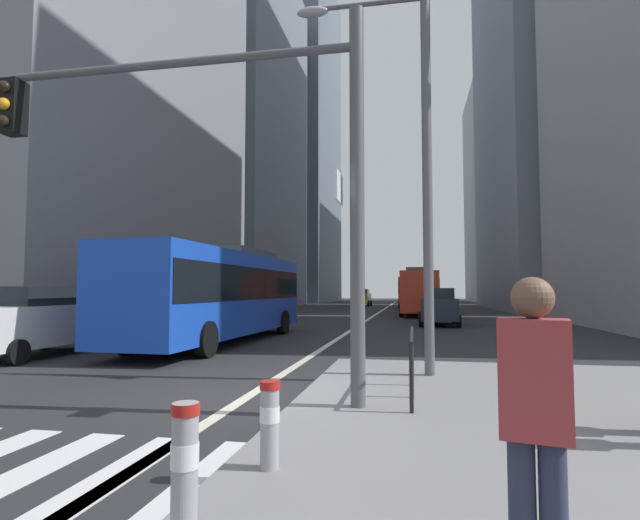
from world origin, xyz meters
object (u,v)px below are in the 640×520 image
car_oncoming_mid (362,297)px  bollard_left (270,420)px  city_bus_blue_oncoming (221,290)px  car_receding_far (438,306)px  sedan_white_oncoming (34,321)px  pedestrian_far (535,416)px  street_lamp_post (427,123)px  city_bus_red_receding (419,290)px  car_receding_near (427,296)px  city_bus_red_distant (412,290)px  bollard_front (185,464)px  traffic_signal_gantry (224,146)px

car_oncoming_mid → bollard_left: 52.21m
city_bus_blue_oncoming → car_receding_far: (7.93, 10.20, -0.85)m
sedan_white_oncoming → pedestrian_far: bearing=-39.3°
city_bus_blue_oncoming → sedan_white_oncoming: bearing=-130.6°
car_oncoming_mid → street_lamp_post: 47.06m
city_bus_red_receding → bollard_left: city_bus_red_receding is taller
city_bus_red_receding → pedestrian_far: size_ratio=6.53×
car_oncoming_mid → pedestrian_far: size_ratio=2.37×
city_bus_red_receding → street_lamp_post: size_ratio=1.45×
car_receding_near → bollard_left: (-3.01, -61.49, -0.38)m
car_receding_far → sedan_white_oncoming: bearing=-128.7°
city_bus_red_receding → car_receding_near: 28.36m
city_bus_blue_oncoming → car_receding_near: size_ratio=2.81×
city_bus_red_distant → street_lamp_post: street_lamp_post is taller
sedan_white_oncoming → city_bus_red_distant: (10.26, 41.71, 0.85)m
street_lamp_post → city_bus_red_receding: bearing=89.9°
car_receding_far → bollard_front: bearing=-96.7°
traffic_signal_gantry → bollard_front: (1.38, -4.06, -3.46)m
pedestrian_far → car_oncoming_mid: bearing=97.0°
bollard_front → pedestrian_far: 2.27m
traffic_signal_gantry → bollard_left: 4.65m
traffic_signal_gantry → pedestrian_far: (3.59, -4.26, -2.98)m
bollard_front → bollard_left: 1.44m
city_bus_blue_oncoming → city_bus_red_distant: (6.53, 37.34, -0.00)m
bollard_front → pedestrian_far: (2.21, -0.20, 0.48)m
city_bus_red_receding → traffic_signal_gantry: size_ratio=1.84×
city_bus_red_receding → car_receding_far: size_ratio=2.59×
bollard_left → bollard_front: bearing=-97.0°
car_oncoming_mid → bollard_left: size_ratio=5.10×
city_bus_blue_oncoming → sedan_white_oncoming: (-3.74, -4.37, -0.85)m
bollard_front → city_bus_red_distant: bearing=88.4°
car_receding_near → pedestrian_far: car_receding_near is taller
car_receding_near → traffic_signal_gantry: 59.12m
sedan_white_oncoming → bollard_left: 11.76m
car_oncoming_mid → pedestrian_far: bearing=-83.0°
car_oncoming_mid → car_receding_near: same height
city_bus_red_receding → car_receding_near: city_bus_red_receding is taller
bollard_left → car_receding_near: bearing=87.2°
city_bus_red_distant → pedestrian_far: (0.84, -50.81, -0.69)m
city_bus_blue_oncoming → street_lamp_post: (6.99, -6.28, 3.45)m
pedestrian_far → car_receding_near: bearing=89.1°
city_bus_blue_oncoming → car_oncoming_mid: (0.78, 40.17, -0.85)m
sedan_white_oncoming → street_lamp_post: bearing=-10.1°
traffic_signal_gantry → street_lamp_post: 4.50m
city_bus_blue_oncoming → pedestrian_far: (7.36, -13.47, -0.69)m
bollard_left → car_oncoming_mid: bearing=95.0°
city_bus_blue_oncoming → traffic_signal_gantry: 10.21m
street_lamp_post → bollard_left: street_lamp_post is taller
sedan_white_oncoming → city_bus_red_distant: 42.96m
city_bus_red_receding → car_oncoming_mid: (-6.29, 18.83, -0.85)m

